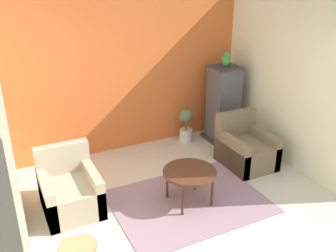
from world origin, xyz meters
TOP-DOWN VIEW (x-y plane):
  - ground_plane at (0.00, 0.00)m, footprint 20.00×20.00m
  - wall_back_accent at (0.00, 3.06)m, footprint 4.31×0.06m
  - wall_left at (-2.13, 1.52)m, footprint 0.06×3.03m
  - wall_right at (2.13, 1.52)m, footprint 0.06×3.03m
  - area_rug at (0.07, 0.99)m, footprint 2.10×1.58m
  - coffee_table at (0.07, 0.99)m, footprint 0.74×0.74m
  - armchair_left at (-1.45, 1.57)m, footprint 0.73×0.85m
  - armchair_right at (1.45, 1.54)m, footprint 0.73×0.85m
  - birdcage at (1.64, 2.53)m, footprint 0.58×0.58m
  - parrot at (1.64, 2.54)m, footprint 0.13×0.23m
  - potted_plant at (0.98, 2.76)m, footprint 0.27×0.25m

SIDE VIEW (x-z plane):
  - ground_plane at x=0.00m, z-range 0.00..0.00m
  - area_rug at x=0.07m, z-range 0.00..0.01m
  - armchair_left at x=-1.45m, z-range -0.15..0.69m
  - armchair_right at x=1.45m, z-range -0.15..0.69m
  - potted_plant at x=0.98m, z-range 0.03..0.68m
  - coffee_table at x=0.07m, z-range 0.21..0.71m
  - birdcage at x=1.64m, z-range -0.01..1.41m
  - wall_back_accent at x=0.00m, z-range 0.00..2.79m
  - wall_left at x=-2.13m, z-range 0.00..2.79m
  - wall_right at x=2.13m, z-range 0.00..2.79m
  - parrot at x=1.64m, z-range 1.41..1.68m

